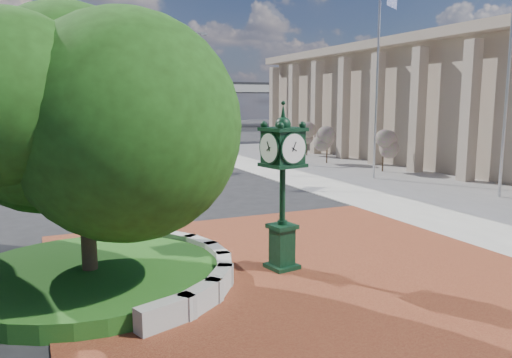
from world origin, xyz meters
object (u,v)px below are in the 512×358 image
object	(u,v)px
parked_car	(97,138)
street_lamp_far	(83,97)
post_clock	(283,180)
flagpole_b	(377,79)
street_lamp_near	(185,84)
flagpole_a	(509,68)

from	to	relation	value
parked_car	street_lamp_far	world-z (taller)	street_lamp_far
post_clock	street_lamp_far	bearing A→B (deg)	90.78
parked_car	street_lamp_far	distance (m)	6.37
post_clock	parked_car	world-z (taller)	post_clock
parked_car	street_lamp_far	size ratio (longest dim) A/B	0.54
post_clock	flagpole_b	distance (m)	16.86
flagpole_b	parked_car	bearing A→B (deg)	111.79
street_lamp_near	post_clock	bearing A→B (deg)	-101.11
parked_car	flagpole_b	bearing A→B (deg)	-61.01
post_clock	street_lamp_near	size ratio (longest dim) A/B	0.44
street_lamp_near	street_lamp_far	bearing A→B (deg)	108.75
parked_car	street_lamp_near	bearing A→B (deg)	-60.11
post_clock	parked_car	distance (m)	41.09
flagpole_b	street_lamp_far	size ratio (longest dim) A/B	1.33
post_clock	flagpole_b	size ratio (longest dim) A/B	0.40
post_clock	street_lamp_far	xyz separation A→B (m)	(-0.63, 45.95, 2.44)
post_clock	parked_car	size ratio (longest dim) A/B	0.96
street_lamp_near	parked_car	bearing A→B (deg)	112.68
flagpole_a	street_lamp_far	size ratio (longest dim) A/B	1.38
street_lamp_near	street_lamp_far	world-z (taller)	street_lamp_near
flagpole_a	parked_car	bearing A→B (deg)	110.45
street_lamp_far	flagpole_b	bearing A→B (deg)	-70.15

